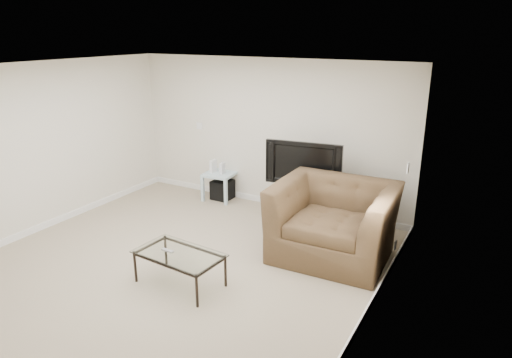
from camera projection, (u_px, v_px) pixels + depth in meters
The scene contains 18 objects.
floor at pixel (179, 263), 5.99m from camera, with size 5.00×5.00×0.00m, color tan.
ceiling at pixel (167, 68), 5.22m from camera, with size 5.00×5.00×0.00m, color white.
wall_back at pixel (268, 134), 7.68m from camera, with size 5.00×0.02×2.50m, color silver.
wall_left at pixel (40, 148), 6.76m from camera, with size 0.02×5.00×2.50m, color silver.
wall_right at pixel (375, 209), 4.45m from camera, with size 0.02×5.00×2.50m, color silver.
plate_back at pixel (199, 126), 8.32m from camera, with size 0.12×0.02×0.12m, color white.
plate_right_switch at pixel (408, 168), 5.78m from camera, with size 0.02×0.09×0.13m, color white.
plate_right_outlet at pixel (395, 245), 5.83m from camera, with size 0.02×0.08×0.12m, color white.
tv_stand at pixel (304, 202), 7.18m from camera, with size 0.80×0.55×0.66m, color black, non-canonical shape.
dvd_player at pixel (304, 190), 7.07m from camera, with size 0.45×0.31×0.06m, color black.
television at pixel (305, 162), 6.94m from camera, with size 1.09×0.22×0.68m, color black.
side_table at pixel (220, 186), 8.20m from camera, with size 0.52×0.52×0.49m, color silver, non-canonical shape.
subwoofer at pixel (222, 190), 8.23m from camera, with size 0.34×0.34×0.34m, color black.
game_console at pixel (213, 166), 8.12m from camera, with size 0.05×0.16×0.23m, color white.
game_case at pixel (222, 168), 8.05m from camera, with size 0.05×0.14×0.20m, color silver.
recliner at pixel (334, 209), 6.00m from camera, with size 1.54×1.00×1.34m, color #4E3E20.
coffee_table at pixel (180, 269), 5.44m from camera, with size 1.04×0.59×0.41m, color black, non-canonical shape.
remote at pixel (168, 251), 5.42m from camera, with size 0.16×0.05×0.02m, color #B2B2B7.
Camera 1 is at (3.49, -4.18, 2.92)m, focal length 32.00 mm.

